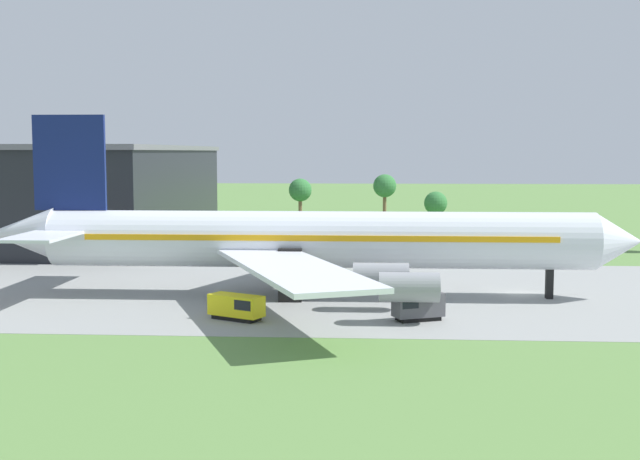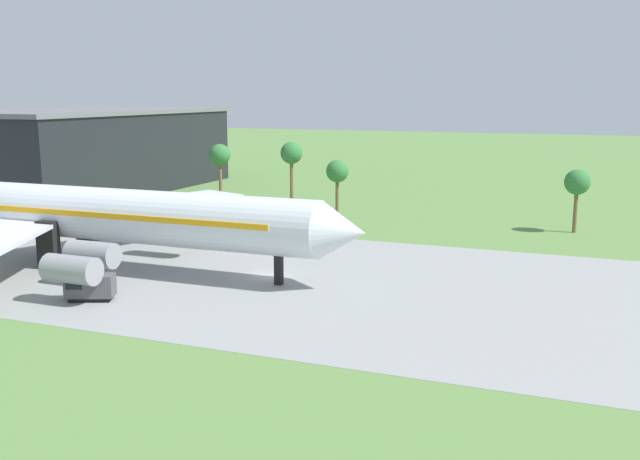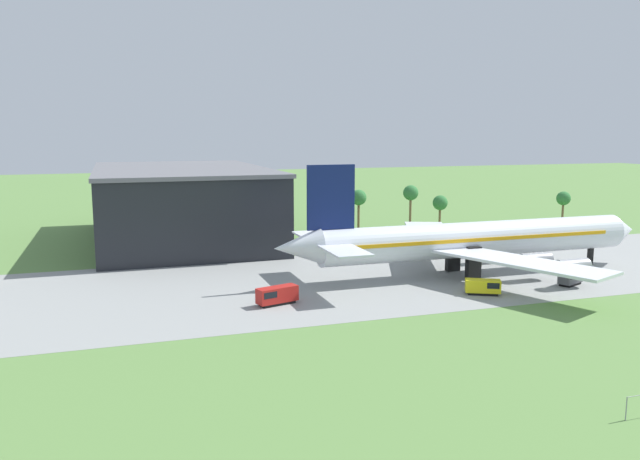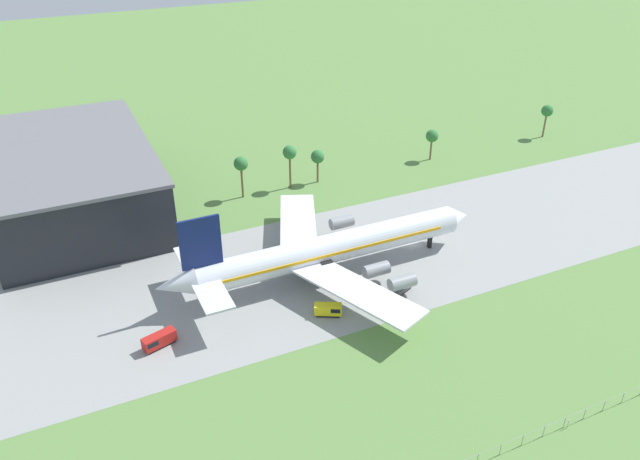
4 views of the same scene
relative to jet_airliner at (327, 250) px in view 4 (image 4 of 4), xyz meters
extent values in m
plane|color=#5B8442|center=(22.69, 2.80, -6.01)|extent=(600.00, 600.00, 0.00)
cube|color=gray|center=(22.69, 2.80, -6.00)|extent=(320.00, 44.00, 0.02)
cylinder|color=silver|center=(1.29, 0.00, 0.07)|extent=(57.16, 5.97, 5.97)
cone|color=silver|center=(32.25, 0.00, 0.07)|extent=(4.78, 5.85, 5.85)
cone|color=silver|center=(-31.02, 0.00, 0.52)|extent=(7.46, 5.67, 5.67)
cube|color=#EFA314|center=(1.29, 0.00, 0.52)|extent=(48.58, 6.09, 0.60)
cube|color=navy|center=(-25.50, 0.00, 8.13)|extent=(7.76, 0.50, 10.15)
cube|color=silver|center=(-25.80, 0.00, 0.96)|extent=(5.37, 23.89, 0.30)
cube|color=silver|center=(-0.45, -13.80, -0.98)|extent=(17.54, 28.50, 0.44)
cube|color=silver|center=(-0.45, 13.80, -0.98)|extent=(17.54, 28.50, 0.44)
cylinder|color=gray|center=(7.61, -7.17, -2.72)|extent=(5.37, 2.69, 2.69)
cylinder|color=gray|center=(10.03, -13.14, -2.72)|extent=(5.37, 2.69, 2.69)
cylinder|color=gray|center=(7.61, 7.17, -2.72)|extent=(5.37, 2.69, 2.69)
cylinder|color=gray|center=(10.03, 13.14, -2.72)|extent=(5.37, 2.69, 2.69)
cube|color=black|center=(25.29, 0.00, -3.27)|extent=(0.70, 0.90, 5.48)
cube|color=black|center=(-1.57, -3.28, -3.27)|extent=(2.40, 1.20, 5.48)
cube|color=black|center=(-1.57, 3.28, -3.27)|extent=(2.40, 1.20, 5.48)
cube|color=black|center=(-5.63, -12.46, -5.81)|extent=(4.72, 3.61, 0.40)
cube|color=yellow|center=(-5.63, -12.46, -4.66)|extent=(5.50, 4.14, 1.89)
cube|color=black|center=(-4.37, -13.11, -4.38)|extent=(2.54, 2.64, 0.90)
cube|color=black|center=(10.95, -11.79, -5.81)|extent=(4.23, 3.13, 0.40)
cube|color=#4C4C51|center=(10.95, -11.79, -4.54)|extent=(4.93, 3.57, 2.14)
cube|color=black|center=(9.80, -12.26, -4.21)|extent=(2.24, 2.49, 0.90)
cube|color=black|center=(-36.35, -8.04, -5.81)|extent=(5.39, 3.16, 0.40)
cube|color=#B21E19|center=(-36.35, -8.04, -4.52)|extent=(6.31, 3.60, 2.17)
cube|color=black|center=(-37.93, -8.50, -4.20)|extent=(2.59, 2.55, 0.90)
cylinder|color=gray|center=(-1.31, -52.20, -4.96)|extent=(0.10, 0.10, 2.10)
cylinder|color=gray|center=(2.69, -52.20, -4.96)|extent=(0.10, 0.10, 2.10)
cylinder|color=gray|center=(6.69, -52.20, -4.96)|extent=(0.10, 0.10, 2.10)
cylinder|color=gray|center=(10.69, -52.20, -4.96)|extent=(0.10, 0.10, 2.10)
cylinder|color=gray|center=(14.69, -52.20, -4.96)|extent=(0.10, 0.10, 2.10)
cylinder|color=gray|center=(18.69, -52.20, -4.96)|extent=(0.10, 0.10, 2.10)
cylinder|color=gray|center=(22.69, -52.20, -4.96)|extent=(0.10, 0.10, 2.10)
cylinder|color=gray|center=(26.69, -52.20, -4.96)|extent=(0.10, 0.10, 2.10)
cylinder|color=gray|center=(22.69, -52.20, -3.95)|extent=(80.00, 0.06, 0.06)
cylinder|color=gray|center=(15.16, -52.50, -5.21)|extent=(0.08, 0.08, 1.60)
cube|color=white|center=(15.16, -52.52, -4.61)|extent=(0.44, 0.03, 0.56)
cube|color=black|center=(-43.20, 52.04, 1.76)|extent=(36.00, 60.00, 15.54)
cube|color=slate|center=(-43.20, 52.04, 9.93)|extent=(36.72, 61.20, 0.80)
cylinder|color=brown|center=(-4.28, 40.99, -1.64)|extent=(0.56, 0.56, 8.73)
sphere|color=#337538|center=(-4.28, 40.99, 3.33)|extent=(3.60, 3.60, 3.60)
cylinder|color=brown|center=(16.83, 40.99, -2.62)|extent=(0.56, 0.56, 6.77)
sphere|color=#337538|center=(16.83, 40.99, 1.37)|extent=(3.60, 3.60, 3.60)
cylinder|color=brown|center=(94.82, 40.99, -2.04)|extent=(0.56, 0.56, 7.93)
sphere|color=#337538|center=(94.82, 40.99, 2.52)|extent=(3.60, 3.60, 3.60)
cylinder|color=brown|center=(8.92, 40.99, -1.29)|extent=(0.56, 0.56, 9.43)
sphere|color=#337538|center=(8.92, 40.99, 4.02)|extent=(3.60, 3.60, 3.60)
cylinder|color=brown|center=(52.74, 40.99, -2.69)|extent=(0.56, 0.56, 6.63)
sphere|color=#337538|center=(52.74, 40.99, 1.22)|extent=(3.60, 3.60, 3.60)
camera|label=1|loc=(6.33, -83.94, 9.30)|focal=45.00mm
camera|label=2|loc=(55.19, -64.91, 13.41)|focal=40.00mm
camera|label=3|loc=(-57.64, -91.20, 18.22)|focal=35.00mm
camera|label=4|loc=(-46.51, -96.94, 66.78)|focal=35.00mm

